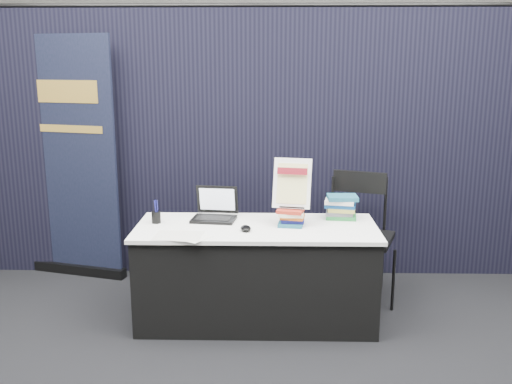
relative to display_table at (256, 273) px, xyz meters
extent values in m
plane|color=black|center=(0.00, -0.55, -0.38)|extent=(8.00, 8.00, 0.00)
cube|color=#ACAAA2|center=(0.00, 3.45, 1.37)|extent=(8.00, 0.02, 3.50)
cube|color=black|center=(0.00, 1.05, 0.82)|extent=(6.00, 0.08, 2.40)
cube|color=black|center=(0.00, 0.00, -0.02)|extent=(1.76, 0.71, 0.72)
cube|color=white|center=(0.00, 0.00, 0.36)|extent=(1.80, 0.75, 0.03)
cube|color=black|center=(-0.33, 0.14, 0.38)|extent=(0.35, 0.27, 0.02)
cube|color=black|center=(-0.33, 0.26, 0.51)|extent=(0.33, 0.10, 0.23)
cube|color=white|center=(-0.33, 0.25, 0.51)|extent=(0.28, 0.08, 0.18)
ellipsoid|color=black|center=(-0.08, -0.12, 0.39)|extent=(0.09, 0.13, 0.04)
cube|color=silver|center=(-0.52, -0.29, 0.38)|extent=(0.30, 0.23, 0.00)
cube|color=white|center=(-0.47, -0.27, 0.38)|extent=(0.35, 0.33, 0.00)
cube|color=silver|center=(-0.54, -0.26, 0.38)|extent=(0.35, 0.26, 0.00)
cylinder|color=black|center=(-0.76, 0.07, 0.42)|extent=(0.07, 0.07, 0.09)
cube|color=#1A5266|center=(0.26, 0.02, 0.39)|extent=(0.21, 0.18, 0.03)
cube|color=#121350|center=(0.26, 0.02, 0.41)|extent=(0.21, 0.18, 0.03)
cube|color=#CB5B1C|center=(0.26, 0.02, 0.44)|extent=(0.21, 0.18, 0.03)
cube|color=beige|center=(0.26, 0.02, 0.46)|extent=(0.21, 0.18, 0.03)
cube|color=#A4281A|center=(0.26, 0.02, 0.49)|extent=(0.21, 0.18, 0.03)
cube|color=#1F7533|center=(0.65, 0.23, 0.39)|extent=(0.23, 0.18, 0.03)
cube|color=#535358|center=(0.65, 0.23, 0.42)|extent=(0.23, 0.18, 0.03)
cube|color=#A39E41|center=(0.65, 0.23, 0.45)|extent=(0.23, 0.18, 0.03)
cube|color=navy|center=(0.65, 0.23, 0.48)|extent=(0.23, 0.18, 0.03)
cube|color=silver|center=(0.65, 0.23, 0.51)|extent=(0.23, 0.18, 0.03)
cube|color=#1A5266|center=(0.65, 0.23, 0.54)|extent=(0.23, 0.18, 0.03)
cube|color=black|center=(0.26, 0.01, 0.52)|extent=(0.19, 0.05, 0.01)
cylinder|color=black|center=(0.19, 0.09, 0.62)|extent=(0.03, 0.10, 0.27)
cylinder|color=black|center=(0.34, 0.09, 0.62)|extent=(0.03, 0.10, 0.27)
cube|color=white|center=(0.26, 0.06, 0.69)|extent=(0.30, 0.16, 0.37)
cube|color=#F2EA97|center=(0.26, 0.05, 0.69)|extent=(0.24, 0.12, 0.29)
cube|color=maroon|center=(0.26, 0.04, 0.78)|extent=(0.22, 0.06, 0.05)
cube|color=black|center=(-1.68, 0.93, -0.33)|extent=(0.92, 0.34, 0.09)
cube|color=black|center=(-1.68, 0.95, 0.72)|extent=(0.85, 0.26, 2.18)
cube|color=gold|center=(-1.68, 0.93, 1.32)|extent=(0.58, 0.16, 0.20)
cube|color=gold|center=(-1.68, 0.93, 0.99)|extent=(0.63, 0.17, 0.07)
cylinder|color=black|center=(0.63, 0.19, -0.12)|extent=(0.02, 0.02, 0.51)
cylinder|color=black|center=(1.08, 0.19, -0.12)|extent=(0.02, 0.02, 0.51)
cylinder|color=black|center=(0.63, 0.64, -0.12)|extent=(0.02, 0.02, 0.51)
cylinder|color=black|center=(1.08, 0.64, -0.12)|extent=(0.02, 0.02, 0.51)
cube|color=black|center=(0.86, 0.41, 0.15)|extent=(0.61, 0.61, 0.04)
cube|color=black|center=(0.86, 0.64, 0.58)|extent=(0.43, 0.18, 0.18)
camera|label=1|loc=(0.09, -4.08, 1.57)|focal=40.00mm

